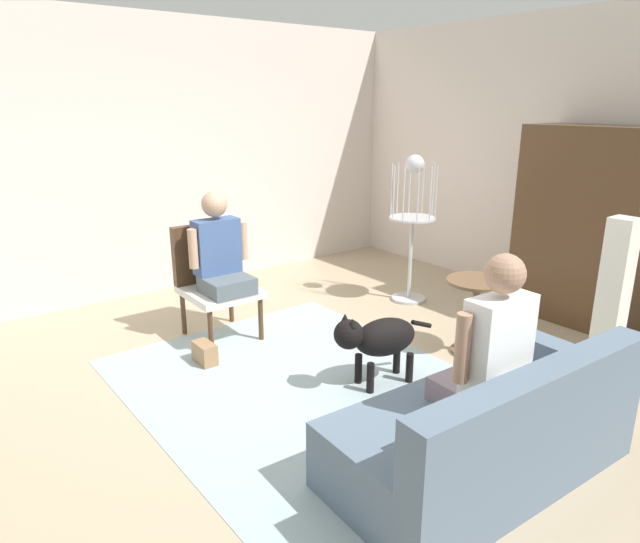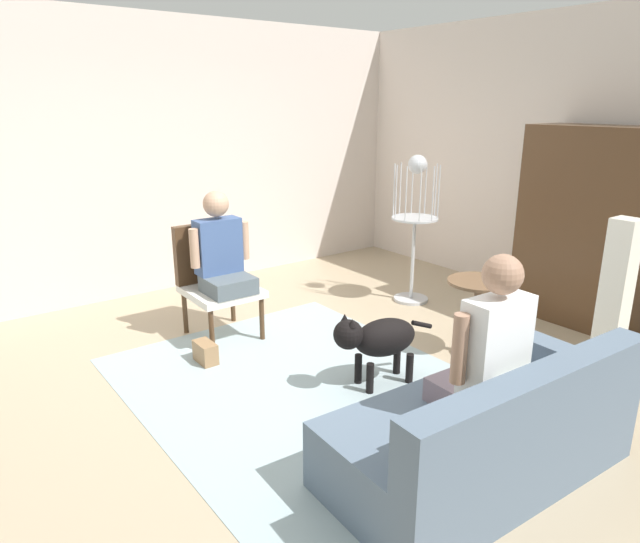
# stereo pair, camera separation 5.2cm
# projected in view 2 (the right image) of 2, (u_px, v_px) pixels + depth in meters

# --- Properties ---
(ground_plane) EXTENTS (7.22, 7.22, 0.00)m
(ground_plane) POSITION_uv_depth(u_px,v_px,m) (328.00, 377.00, 4.31)
(ground_plane) COLOR tan
(back_wall) EXTENTS (6.16, 0.12, 2.89)m
(back_wall) POSITION_uv_depth(u_px,v_px,m) (568.00, 161.00, 5.66)
(back_wall) COLOR silver
(back_wall) RESTS_ON ground
(left_wall) EXTENTS (0.12, 6.62, 2.89)m
(left_wall) POSITION_uv_depth(u_px,v_px,m) (192.00, 156.00, 6.23)
(left_wall) COLOR silver
(left_wall) RESTS_ON ground
(area_rug) EXTENTS (3.01, 2.30, 0.01)m
(area_rug) POSITION_uv_depth(u_px,v_px,m) (311.00, 391.00, 4.11)
(area_rug) COLOR #9EB2B7
(area_rug) RESTS_ON ground
(couch) EXTENTS (0.96, 1.81, 0.77)m
(couch) POSITION_uv_depth(u_px,v_px,m) (487.00, 432.00, 3.12)
(couch) COLOR slate
(couch) RESTS_ON ground
(armchair) EXTENTS (0.65, 0.59, 0.99)m
(armchair) POSITION_uv_depth(u_px,v_px,m) (214.00, 273.00, 5.02)
(armchair) COLOR #4C331E
(armchair) RESTS_ON ground
(person_on_couch) EXTENTS (0.43, 0.54, 0.90)m
(person_on_couch) POSITION_uv_depth(u_px,v_px,m) (489.00, 349.00, 2.99)
(person_on_couch) COLOR gray
(person_on_armchair) EXTENTS (0.46, 0.55, 0.86)m
(person_on_armchair) POSITION_uv_depth(u_px,v_px,m) (221.00, 251.00, 4.82)
(person_on_armchair) COLOR #546067
(round_end_table) EXTENTS (0.50, 0.50, 0.64)m
(round_end_table) POSITION_uv_depth(u_px,v_px,m) (476.00, 310.00, 4.61)
(round_end_table) COLOR brown
(round_end_table) RESTS_ON ground
(dog) EXTENTS (0.36, 0.83, 0.59)m
(dog) POSITION_uv_depth(u_px,v_px,m) (378.00, 338.00, 4.10)
(dog) COLOR black
(dog) RESTS_ON ground
(bird_cage_stand) EXTENTS (0.47, 0.47, 1.52)m
(bird_cage_stand) POSITION_uv_depth(u_px,v_px,m) (415.00, 219.00, 5.72)
(bird_cage_stand) COLOR silver
(bird_cage_stand) RESTS_ON ground
(column_lamp) EXTENTS (0.20, 0.20, 1.25)m
(column_lamp) POSITION_uv_depth(u_px,v_px,m) (614.00, 303.00, 4.11)
(column_lamp) COLOR #4C4742
(column_lamp) RESTS_ON ground
(armoire_cabinet) EXTENTS (1.15, 0.56, 1.83)m
(armoire_cabinet) POSITION_uv_depth(u_px,v_px,m) (587.00, 227.00, 5.20)
(armoire_cabinet) COLOR #4C331E
(armoire_cabinet) RESTS_ON ground
(handbag) EXTENTS (0.23, 0.12, 0.17)m
(handbag) POSITION_uv_depth(u_px,v_px,m) (205.00, 353.00, 4.54)
(handbag) COLOR #99724C
(handbag) RESTS_ON ground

